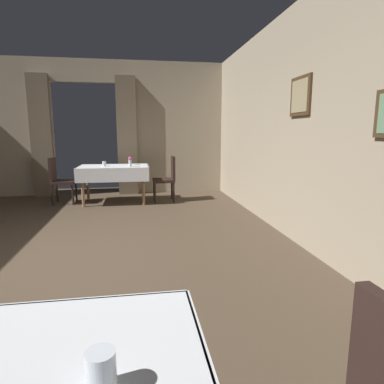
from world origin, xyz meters
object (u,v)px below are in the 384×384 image
(glass_near_b, at_px, (101,371))
(dining_table_mid, at_px, (114,171))
(chair_mid_right, at_px, (167,176))
(flower_vase_mid, at_px, (130,161))
(chair_mid_left, at_px, (59,178))
(plate_mid_c, at_px, (134,164))
(glass_mid_b, at_px, (104,164))

(glass_near_b, bearing_deg, dining_table_mid, 93.68)
(chair_mid_right, relative_size, flower_vase_mid, 4.78)
(chair_mid_left, relative_size, flower_vase_mid, 4.78)
(plate_mid_c, bearing_deg, flower_vase_mid, -98.86)
(dining_table_mid, height_order, chair_mid_right, chair_mid_right)
(chair_mid_left, distance_m, plate_mid_c, 1.50)
(chair_mid_right, distance_m, plate_mid_c, 0.75)
(plate_mid_c, bearing_deg, glass_near_b, -90.12)
(flower_vase_mid, xyz_separation_m, glass_mid_b, (-0.51, 0.17, -0.05))
(glass_mid_b, bearing_deg, chair_mid_right, 1.98)
(chair_mid_left, height_order, plate_mid_c, chair_mid_left)
(chair_mid_left, xyz_separation_m, flower_vase_mid, (1.40, -0.30, 0.34))
(dining_table_mid, height_order, glass_mid_b, glass_mid_b)
(dining_table_mid, distance_m, plate_mid_c, 0.47)
(dining_table_mid, xyz_separation_m, flower_vase_mid, (0.33, -0.22, 0.20))
(glass_near_b, relative_size, plate_mid_c, 0.46)
(flower_vase_mid, height_order, plate_mid_c, flower_vase_mid)
(dining_table_mid, height_order, glass_near_b, glass_near_b)
(chair_mid_right, distance_m, flower_vase_mid, 0.85)
(chair_mid_right, height_order, plate_mid_c, chair_mid_right)
(flower_vase_mid, xyz_separation_m, plate_mid_c, (0.07, 0.44, -0.10))
(chair_mid_left, relative_size, plate_mid_c, 3.94)
(glass_mid_b, height_order, plate_mid_c, glass_mid_b)
(glass_near_b, distance_m, plate_mid_c, 6.21)
(chair_mid_left, xyz_separation_m, glass_near_b, (1.46, -6.07, 0.29))
(dining_table_mid, relative_size, chair_mid_left, 1.48)
(flower_vase_mid, relative_size, glass_mid_b, 1.94)
(chair_mid_right, relative_size, plate_mid_c, 3.94)
(chair_mid_left, distance_m, glass_near_b, 6.25)
(dining_table_mid, bearing_deg, glass_mid_b, -164.72)
(glass_mid_b, xyz_separation_m, plate_mid_c, (0.58, 0.27, -0.04))
(chair_mid_right, height_order, chair_mid_left, same)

